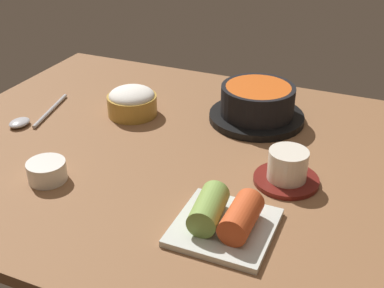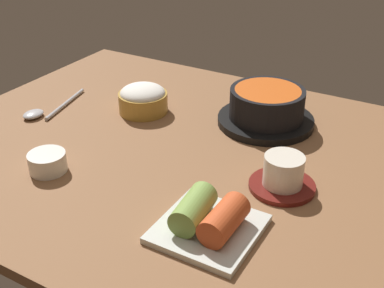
{
  "view_description": "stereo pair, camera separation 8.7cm",
  "coord_description": "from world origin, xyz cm",
  "px_view_note": "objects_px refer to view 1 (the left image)",
  "views": [
    {
      "loc": [
        32.02,
        -71.72,
        47.84
      ],
      "look_at": [
        2.0,
        -2.0,
        5.0
      ],
      "focal_mm": 46.3,
      "sensor_mm": 36.0,
      "label": 1
    },
    {
      "loc": [
        39.8,
        -67.83,
        47.84
      ],
      "look_at": [
        2.0,
        -2.0,
        5.0
      ],
      "focal_mm": 46.3,
      "sensor_mm": 36.0,
      "label": 2
    }
  ],
  "objects_px": {
    "tea_cup_with_saucer": "(287,169)",
    "rice_bowl": "(132,101)",
    "stone_pot": "(257,104)",
    "kimchi_plate": "(225,218)",
    "spoon": "(30,119)",
    "side_bowl_near": "(47,170)"
  },
  "relations": [
    {
      "from": "tea_cup_with_saucer",
      "to": "rice_bowl",
      "type": "bearing_deg",
      "value": 160.89
    },
    {
      "from": "stone_pot",
      "to": "kimchi_plate",
      "type": "height_order",
      "value": "stone_pot"
    },
    {
      "from": "stone_pot",
      "to": "rice_bowl",
      "type": "distance_m",
      "value": 0.26
    },
    {
      "from": "spoon",
      "to": "tea_cup_with_saucer",
      "type": "bearing_deg",
      "value": -1.29
    },
    {
      "from": "stone_pot",
      "to": "tea_cup_with_saucer",
      "type": "bearing_deg",
      "value": -60.83
    },
    {
      "from": "stone_pot",
      "to": "side_bowl_near",
      "type": "distance_m",
      "value": 0.43
    },
    {
      "from": "stone_pot",
      "to": "kimchi_plate",
      "type": "bearing_deg",
      "value": -80.42
    },
    {
      "from": "tea_cup_with_saucer",
      "to": "side_bowl_near",
      "type": "height_order",
      "value": "tea_cup_with_saucer"
    },
    {
      "from": "tea_cup_with_saucer",
      "to": "stone_pot",
      "type": "bearing_deg",
      "value": 119.17
    },
    {
      "from": "side_bowl_near",
      "to": "kimchi_plate",
      "type": "bearing_deg",
      "value": -1.25
    },
    {
      "from": "rice_bowl",
      "to": "tea_cup_with_saucer",
      "type": "height_order",
      "value": "rice_bowl"
    },
    {
      "from": "kimchi_plate",
      "to": "spoon",
      "type": "bearing_deg",
      "value": 160.75
    },
    {
      "from": "rice_bowl",
      "to": "kimchi_plate",
      "type": "height_order",
      "value": "rice_bowl"
    },
    {
      "from": "side_bowl_near",
      "to": "spoon",
      "type": "height_order",
      "value": "side_bowl_near"
    },
    {
      "from": "rice_bowl",
      "to": "side_bowl_near",
      "type": "distance_m",
      "value": 0.28
    },
    {
      "from": "spoon",
      "to": "rice_bowl",
      "type": "bearing_deg",
      "value": 32.37
    },
    {
      "from": "tea_cup_with_saucer",
      "to": "kimchi_plate",
      "type": "bearing_deg",
      "value": -108.15
    },
    {
      "from": "kimchi_plate",
      "to": "spoon",
      "type": "relative_size",
      "value": 0.78
    },
    {
      "from": "rice_bowl",
      "to": "spoon",
      "type": "height_order",
      "value": "rice_bowl"
    },
    {
      "from": "stone_pot",
      "to": "spoon",
      "type": "relative_size",
      "value": 1.09
    },
    {
      "from": "side_bowl_near",
      "to": "stone_pot",
      "type": "bearing_deg",
      "value": 54.04
    },
    {
      "from": "rice_bowl",
      "to": "kimchi_plate",
      "type": "distance_m",
      "value": 0.42
    }
  ]
}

